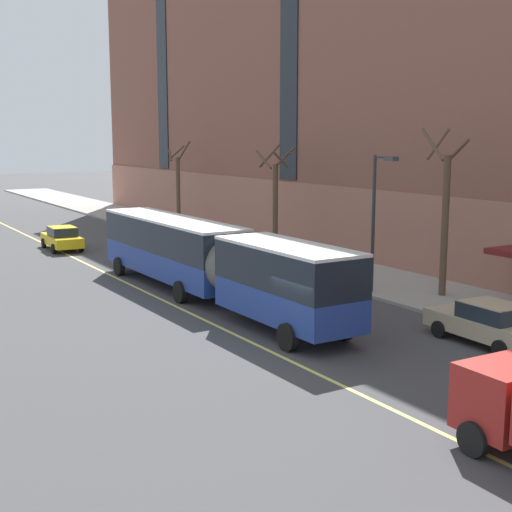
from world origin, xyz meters
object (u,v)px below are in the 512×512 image
object	(u,v)px
city_bus	(208,258)
street_tree_mid_block	(444,214)
parked_car_champagne_1	(488,323)
parked_car_silver_4	(167,234)
street_lamp	(377,208)
taxi_cab	(62,238)
street_tree_far_downtown	(178,187)
street_tree_far_uptown	(275,198)
parked_car_black_3	(245,255)

from	to	relation	value
city_bus	street_tree_mid_block	xyz separation A→B (m)	(9.53, -5.03, 1.89)
parked_car_champagne_1	parked_car_silver_4	world-z (taller)	same
city_bus	street_lamp	bearing A→B (deg)	-22.18
city_bus	taxi_cab	size ratio (longest dim) A/B	4.29
street_tree_far_downtown	parked_car_silver_4	bearing A→B (deg)	-120.49
city_bus	parked_car_silver_4	world-z (taller)	city_bus
street_tree_mid_block	city_bus	bearing A→B (deg)	152.17
parked_car_silver_4	street_tree_mid_block	xyz separation A→B (m)	(4.17, -21.53, 3.12)
parked_car_silver_4	street_tree_far_downtown	world-z (taller)	street_tree_far_downtown
taxi_cab	street_tree_far_uptown	distance (m)	14.47
street_tree_far_downtown	parked_car_black_3	bearing A→B (deg)	-102.86
street_tree_far_uptown	street_lamp	xyz separation A→B (m)	(-2.25, -12.28, 0.50)
street_tree_far_uptown	street_tree_mid_block	bearing A→B (deg)	-90.09
parked_car_champagne_1	city_bus	bearing A→B (deg)	115.79
street_lamp	parked_car_champagne_1	bearing A→B (deg)	-102.48
taxi_cab	street_tree_mid_block	xyz separation A→B (m)	(10.92, -23.37, 3.12)
taxi_cab	street_lamp	size ratio (longest dim) A/B	0.71
taxi_cab	city_bus	bearing A→B (deg)	-85.67
city_bus	parked_car_black_3	world-z (taller)	city_bus
street_tree_far_uptown	street_tree_far_downtown	size ratio (longest dim) A/B	0.99
parked_car_silver_4	taxi_cab	distance (m)	7.00
taxi_cab	street_lamp	bearing A→B (deg)	-67.82
parked_car_silver_4	street_tree_far_downtown	xyz separation A→B (m)	(4.21, 7.16, 2.67)
city_bus	street_tree_far_downtown	world-z (taller)	street_tree_far_downtown
parked_car_champagne_1	street_tree_far_uptown	bearing A→B (deg)	78.75
city_bus	street_tree_far_uptown	xyz separation A→B (m)	(9.56, 9.30, 1.62)
city_bus	parked_car_champagne_1	xyz separation A→B (m)	(5.46, -11.30, -1.23)
taxi_cab	street_tree_far_downtown	xyz separation A→B (m)	(10.96, 5.32, 2.67)
parked_car_champagne_1	parked_car_silver_4	size ratio (longest dim) A/B	1.04
taxi_cab	street_tree_far_downtown	world-z (taller)	street_tree_far_downtown
street_tree_far_downtown	city_bus	bearing A→B (deg)	-112.04
parked_car_champagne_1	street_tree_mid_block	xyz separation A→B (m)	(4.07, 6.27, 3.12)
parked_car_champagne_1	street_lamp	distance (m)	9.15
parked_car_black_3	street_tree_far_downtown	world-z (taller)	street_tree_far_downtown
street_tree_far_uptown	city_bus	bearing A→B (deg)	-135.78
parked_car_black_3	street_tree_mid_block	size ratio (longest dim) A/B	0.62
taxi_cab	street_tree_mid_block	bearing A→B (deg)	-64.96
city_bus	street_lamp	distance (m)	8.16
street_lamp	city_bus	bearing A→B (deg)	157.82
city_bus	street_tree_far_uptown	bearing A→B (deg)	44.22
parked_car_black_3	street_lamp	bearing A→B (deg)	-79.66
parked_car_champagne_1	street_tree_far_downtown	size ratio (longest dim) A/B	0.68
street_lamp	parked_car_black_3	bearing A→B (deg)	100.34
parked_car_champagne_1	street_tree_far_uptown	world-z (taller)	street_tree_far_uptown
parked_car_black_3	street_lamp	world-z (taller)	street_lamp
parked_car_black_3	parked_car_silver_4	xyz separation A→B (m)	(-0.25, 10.22, 0.00)
street_tree_mid_block	street_tree_far_downtown	size ratio (longest dim) A/B	1.10
parked_car_silver_4	street_lamp	xyz separation A→B (m)	(1.94, -19.47, 3.34)
street_tree_far_uptown	parked_car_black_3	bearing A→B (deg)	-142.57
taxi_cab	street_tree_far_uptown	bearing A→B (deg)	-39.55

